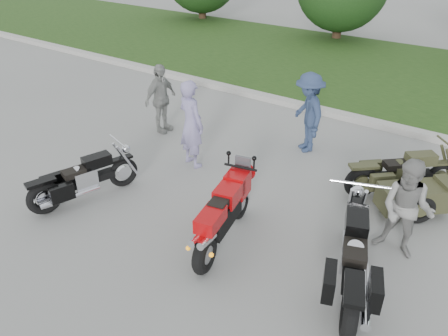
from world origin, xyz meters
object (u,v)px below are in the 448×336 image
Objects in this scene: cruiser_right at (353,261)px; person_back at (161,99)px; person_stripe at (191,124)px; person_grey at (407,210)px; person_denim at (308,113)px; cruiser_sidecar at (408,188)px; cruiser_left at (80,181)px; sportbike_red at (223,214)px.

person_back reaches higher than cruiser_right.
person_stripe is at bearing -117.21° from person_back.
person_stripe is at bearing 176.84° from person_grey.
person_grey is (0.32, 1.15, 0.30)m from cruiser_right.
person_grey is at bearing -169.10° from person_stripe.
person_stripe reaches higher than person_denim.
person_denim is (-2.42, 0.98, 0.48)m from cruiser_sidecar.
person_stripe is 1.82m from person_back.
cruiser_sidecar is at bearing -150.89° from person_stripe.
person_denim is at bearing 141.05° from person_grey.
cruiser_sidecar is 1.41m from person_grey.
person_denim is at bearing -154.31° from cruiser_sidecar.
cruiser_left is at bearing -163.85° from person_back.
sportbike_red is 3.69m from person_denim.
cruiser_sidecar is 1.17× the size of person_back.
person_grey is (2.30, 1.36, 0.22)m from sportbike_red.
cruiser_left is 3.20m from person_back.
cruiser_right reaches higher than cruiser_left.
cruiser_right is 2.48m from cruiser_sidecar.
person_stripe is 1.14× the size of person_grey.
sportbike_red is 0.85× the size of cruiser_right.
person_stripe reaches higher than sportbike_red.
person_back is (-5.64, -0.11, 0.43)m from cruiser_sidecar.
cruiser_left is 2.38m from person_stripe.
person_denim reaches higher than cruiser_sidecar.
sportbike_red reaches higher than cruiser_right.
person_stripe reaches higher than cruiser_left.
person_denim reaches higher than sportbike_red.
person_grey is at bearing 3.34° from person_denim.
sportbike_red is 4.43m from person_back.
cruiser_right is (4.74, 0.69, 0.08)m from cruiser_left.
person_back is (-5.58, 2.36, 0.33)m from cruiser_right.
cruiser_left is 0.85× the size of cruiser_right.
sportbike_red is 3.37m from cruiser_sidecar.
cruiser_sidecar is (2.04, 2.68, -0.18)m from sportbike_red.
cruiser_right is at bearing -112.15° from person_back.
cruiser_sidecar is at bearing 50.74° from cruiser_left.
sportbike_red is 1.16× the size of person_denim.
person_grey is (5.06, 1.84, 0.38)m from cruiser_left.
cruiser_right is 1.31× the size of person_stripe.
person_back reaches higher than cruiser_left.
person_denim is (2.38, 4.14, 0.46)m from cruiser_left.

